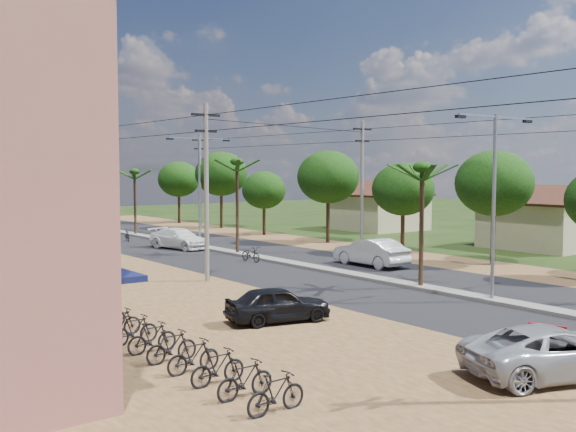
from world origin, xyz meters
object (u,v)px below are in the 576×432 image
at_px(car_parked_silver, 554,353).
at_px(roadside_sign, 547,340).
at_px(car_silver_mid, 371,253).
at_px(car_white_far, 179,239).
at_px(parked_scooter_row, 162,342).
at_px(car_parked_dark, 278,305).

height_order(car_parked_silver, roadside_sign, car_parked_silver).
xyz_separation_m(car_silver_mid, roadside_sign, (-8.87, -16.86, -0.34)).
distance_m(car_parked_silver, roadside_sign, 2.48).
xyz_separation_m(car_white_far, parked_scooter_row, (-13.63, -24.50, -0.21)).
xyz_separation_m(car_white_far, car_parked_silver, (-6.00, -32.75, -0.01)).
xyz_separation_m(car_white_far, car_parked_dark, (-8.04, -22.82, -0.04)).
bearing_deg(car_parked_dark, car_parked_silver, -154.97).
bearing_deg(car_white_far, car_silver_mid, -86.23).
bearing_deg(car_silver_mid, car_parked_dark, 33.64).
bearing_deg(car_white_far, car_parked_dark, -124.25).
height_order(car_parked_dark, roadside_sign, car_parked_dark).
bearing_deg(roadside_sign, car_silver_mid, 44.08).
bearing_deg(car_silver_mid, car_parked_silver, 59.97).
xyz_separation_m(roadside_sign, parked_scooter_row, (-9.63, 6.80, 0.03)).
bearing_deg(car_parked_silver, car_white_far, 10.60).
relative_size(car_white_far, car_parked_dark, 1.25).
relative_size(car_silver_mid, car_parked_dark, 1.25).
height_order(car_silver_mid, car_parked_silver, car_silver_mid).
xyz_separation_m(car_silver_mid, car_parked_dark, (-12.91, -8.37, -0.14)).
xyz_separation_m(car_parked_silver, roadside_sign, (2.00, 1.45, -0.23)).
bearing_deg(parked_scooter_row, car_white_far, 60.92).
distance_m(car_silver_mid, roadside_sign, 19.05).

